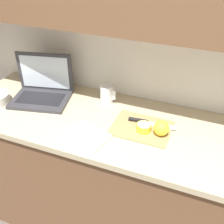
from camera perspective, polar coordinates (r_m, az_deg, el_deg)
wall_back at (r=1.47m, az=18.10°, el=20.47°), size 5.20×0.38×2.60m
counter_unit at (r=1.84m, az=11.74°, el=-16.26°), size 2.60×0.64×0.93m
laptop at (r=1.84m, az=-13.93°, el=4.69°), size 0.40×0.33×0.27m
cutting_board at (r=1.55m, az=6.01°, el=-3.21°), size 0.32×0.25×0.01m
knife at (r=1.58m, az=6.52°, el=-1.94°), size 0.27×0.05×0.02m
lemon_half_cut at (r=1.51m, az=6.46°, el=-3.14°), size 0.08×0.08×0.04m
lemon_whole_beside at (r=1.49m, az=9.99°, el=-3.25°), size 0.08×0.08×0.08m
measuring_cup at (r=1.74m, az=-1.09°, el=3.66°), size 0.10×0.08×0.11m
dish_towel at (r=1.47m, az=-5.19°, el=-4.98°), size 0.25×0.21×0.02m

